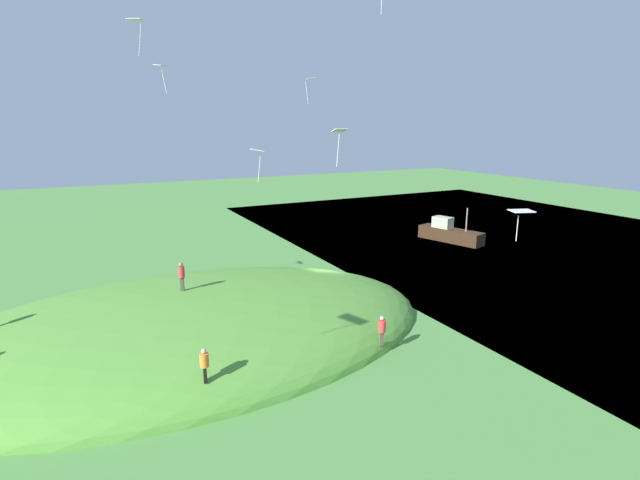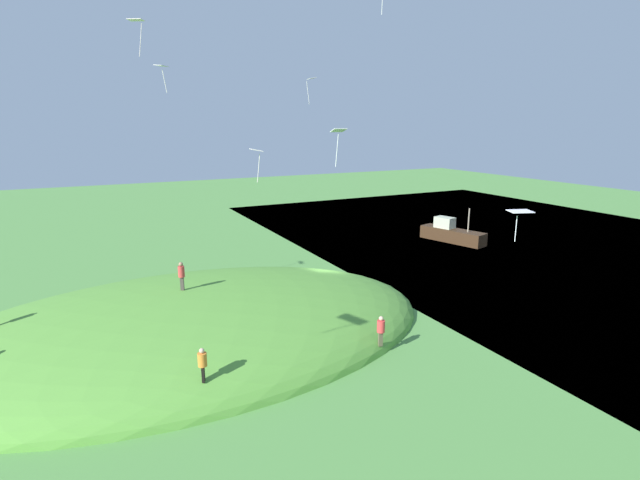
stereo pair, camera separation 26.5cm
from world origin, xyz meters
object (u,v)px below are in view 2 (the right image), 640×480
at_px(boat_on_lake, 451,233).
at_px(kite_12, 311,80).
at_px(kite_14, 162,68).
at_px(person_with_child, 181,273).
at_px(kite_7, 256,152).
at_px(kite_1, 338,133).
at_px(person_near_shore, 381,328).
at_px(person_on_hilltop, 202,361).
at_px(kite_3, 136,23).
at_px(kite_13, 520,212).

relative_size(boat_on_lake, kite_12, 3.66).
relative_size(kite_12, kite_14, 1.28).
height_order(person_with_child, kite_14, kite_14).
distance_m(person_with_child, kite_7, 9.22).
bearing_deg(kite_1, person_near_shore, 150.61).
bearing_deg(person_near_shore, boat_on_lake, 49.96).
relative_size(boat_on_lake, person_on_hilltop, 4.58).
relative_size(kite_3, kite_7, 1.15).
height_order(person_near_shore, kite_1, kite_1).
relative_size(person_on_hilltop, kite_12, 0.80).
bearing_deg(person_with_child, kite_3, -45.26).
bearing_deg(kite_12, kite_7, 53.35).
bearing_deg(person_on_hilltop, person_near_shore, 115.84).
bearing_deg(person_near_shore, person_on_hilltop, -166.41).
relative_size(person_near_shore, kite_7, 0.99).
bearing_deg(boat_on_lake, person_near_shore, 115.18).
bearing_deg(person_on_hilltop, kite_3, -158.02).
bearing_deg(boat_on_lake, kite_14, 88.66).
bearing_deg(kite_14, person_near_shore, 128.97).
xyz_separation_m(person_near_shore, kite_14, (8.91, -11.02, 14.25)).
relative_size(boat_on_lake, kite_13, 5.28).
xyz_separation_m(boat_on_lake, kite_12, (18.43, 2.82, 15.12)).
height_order(person_near_shore, kite_3, kite_3).
distance_m(boat_on_lake, person_on_hilltop, 37.36).
bearing_deg(kite_13, kite_7, -49.85).
height_order(person_on_hilltop, kite_12, kite_12).
xyz_separation_m(boat_on_lake, kite_3, (31.93, 7.23, 17.50)).
bearing_deg(kite_14, kite_7, 114.87).
distance_m(kite_1, kite_13, 9.40).
relative_size(kite_1, kite_13, 1.33).
bearing_deg(kite_14, person_with_child, 85.90).
xyz_separation_m(person_with_child, kite_14, (-0.21, -2.89, 12.07)).
bearing_deg(kite_1, kite_7, -37.27).
bearing_deg(person_on_hilltop, boat_on_lake, 143.05).
bearing_deg(kite_12, kite_14, 21.69).
distance_m(kite_3, kite_13, 23.82).
relative_size(kite_13, kite_14, 0.89).
height_order(kite_3, kite_14, kite_3).
xyz_separation_m(boat_on_lake, person_on_hilltop, (31.84, 19.49, 1.45)).
distance_m(boat_on_lake, kite_14, 35.09).
xyz_separation_m(person_on_hilltop, kite_7, (-4.41, -4.57, 8.81)).
xyz_separation_m(person_on_hilltop, kite_14, (-1.08, -11.76, 13.54)).
bearing_deg(kite_13, person_on_hilltop, -22.77).
height_order(boat_on_lake, kite_1, kite_1).
distance_m(person_on_hilltop, person_near_shore, 10.05).
bearing_deg(person_with_child, kite_13, 158.89).
xyz_separation_m(boat_on_lake, person_near_shore, (21.85, 18.74, 0.74)).
xyz_separation_m(person_on_hilltop, kite_13, (-12.80, 5.37, 6.53)).
bearing_deg(kite_1, person_on_hilltop, 13.88).
relative_size(person_with_child, kite_13, 1.25).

